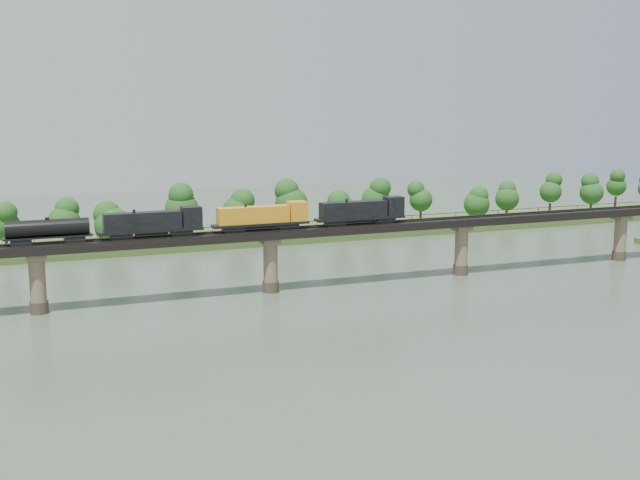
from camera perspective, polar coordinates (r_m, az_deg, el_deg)
name	(u,v)px	position (r m, az deg, el deg)	size (l,w,h in m)	color
ground	(334,337)	(119.64, 0.99, -6.88)	(400.00, 400.00, 0.00)	#384637
far_bank	(201,239)	(198.62, -8.46, 0.06)	(300.00, 24.00, 1.60)	#344E1F
bridge	(271,263)	(145.62, -3.54, -1.62)	(236.00, 30.00, 11.50)	#473A2D
bridge_superstructure	(270,228)	(144.47, -3.57, 0.85)	(220.00, 4.90, 0.75)	black
far_treeline	(170,211)	(191.38, -10.60, 2.05)	(289.06, 17.54, 13.60)	#382619
freight_train	(226,219)	(141.90, -6.68, 1.47)	(71.53, 2.79, 4.92)	black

